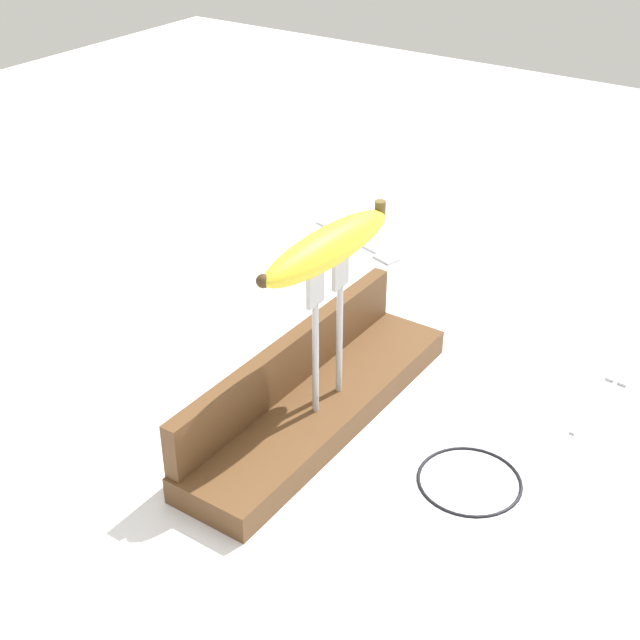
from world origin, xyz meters
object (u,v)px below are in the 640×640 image
(fork_stand_center, at_px, (328,321))
(fork_fallen_near, at_px, (365,246))
(banana_raised_center, at_px, (328,247))
(fork_fallen_far, at_px, (609,389))
(wire_coil, at_px, (470,479))

(fork_stand_center, xyz_separation_m, fork_fallen_near, (0.40, 0.20, -0.13))
(fork_fallen_near, bearing_deg, banana_raised_center, -153.63)
(fork_stand_center, height_order, banana_raised_center, banana_raised_center)
(fork_stand_center, bearing_deg, banana_raised_center, 176.88)
(fork_fallen_near, bearing_deg, fork_fallen_far, -110.25)
(fork_stand_center, relative_size, fork_fallen_far, 1.05)
(fork_fallen_near, height_order, wire_coil, fork_fallen_near)
(banana_raised_center, relative_size, fork_fallen_near, 1.09)
(fork_fallen_far, bearing_deg, banana_raised_center, 134.33)
(fork_fallen_far, height_order, wire_coil, fork_fallen_far)
(banana_raised_center, bearing_deg, wire_coil, -89.78)
(fork_fallen_far, distance_m, wire_coil, 0.25)
(banana_raised_center, distance_m, fork_fallen_far, 0.40)
(fork_stand_center, relative_size, wire_coil, 1.54)
(wire_coil, bearing_deg, banana_raised_center, 90.22)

